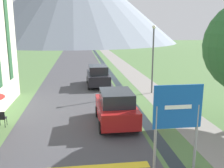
{
  "coord_description": "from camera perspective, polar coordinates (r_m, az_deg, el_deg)",
  "views": [
    {
      "loc": [
        -2.26,
        -2.76,
        4.97
      ],
      "look_at": [
        -0.56,
        10.0,
        2.08
      ],
      "focal_mm": 40.0,
      "sensor_mm": 36.0,
      "label": 1
    }
  ],
  "objects": [
    {
      "name": "road_sign",
      "position": [
        8.86,
        14.7,
        -6.94
      ],
      "size": [
        1.72,
        0.11,
        3.13
      ],
      "color": "gray",
      "rests_on": "ground_plane"
    },
    {
      "name": "parked_car_far",
      "position": [
        21.86,
        -3.23,
        1.93
      ],
      "size": [
        1.91,
        4.16,
        1.82
      ],
      "color": "black",
      "rests_on": "ground_plane"
    },
    {
      "name": "drainage_channel",
      "position": [
        33.32,
        -1.56,
        4.07
      ],
      "size": [
        0.6,
        60.0,
        0.0
      ],
      "color": "black",
      "rests_on": "ground_plane"
    },
    {
      "name": "streetlamp",
      "position": [
        19.33,
        9.35,
        6.87
      ],
      "size": [
        0.28,
        0.28,
        5.2
      ],
      "color": "#515156",
      "rests_on": "ground_plane"
    },
    {
      "name": "road",
      "position": [
        33.14,
        -7.95,
        3.91
      ],
      "size": [
        6.4,
        60.0,
        0.01
      ],
      "color": "#424247",
      "rests_on": "ground_plane"
    },
    {
      "name": "footpath",
      "position": [
        33.65,
        2.52,
        4.15
      ],
      "size": [
        2.2,
        60.0,
        0.01
      ],
      "color": "gray",
      "rests_on": "ground_plane"
    },
    {
      "name": "parked_car_near",
      "position": [
        13.14,
        0.92,
        -5.35
      ],
      "size": [
        1.98,
        3.82,
        1.82
      ],
      "color": "#A31919",
      "rests_on": "ground_plane"
    },
    {
      "name": "ground_plane",
      "position": [
        23.41,
        -1.89,
        0.39
      ],
      "size": [
        160.0,
        160.0,
        0.0
      ],
      "primitive_type": "plane",
      "color": "#517542"
    },
    {
      "name": "cafe_chair_far_left",
      "position": [
        14.01,
        -23.96,
        -7.04
      ],
      "size": [
        0.4,
        0.4,
        0.85
      ],
      "rotation": [
        0.0,
        0.0,
        0.0
      ],
      "color": "black",
      "rests_on": "ground_plane"
    }
  ]
}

